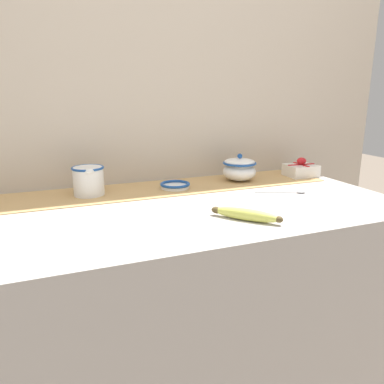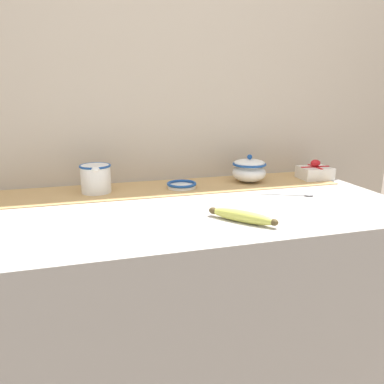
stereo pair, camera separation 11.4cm
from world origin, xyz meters
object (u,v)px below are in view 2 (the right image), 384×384
object	(u,v)px
gift_box	(315,172)
sugar_bowl	(249,170)
small_dish	(182,185)
cream_pitcher	(96,177)
banana	(242,216)
spoon	(304,195)

from	to	relation	value
gift_box	sugar_bowl	bearing A→B (deg)	175.57
small_dish	cream_pitcher	bearing A→B (deg)	176.00
sugar_bowl	banana	distance (m)	0.48
small_dish	spoon	xyz separation A→B (m)	(0.38, -0.22, -0.01)
banana	spoon	size ratio (longest dim) A/B	1.02
cream_pitcher	sugar_bowl	bearing A→B (deg)	-0.11
cream_pitcher	gift_box	bearing A→B (deg)	-1.52
spoon	cream_pitcher	bearing A→B (deg)	-174.28
sugar_bowl	banana	size ratio (longest dim) A/B	0.77
cream_pitcher	sugar_bowl	world-z (taller)	sugar_bowl
cream_pitcher	spoon	bearing A→B (deg)	-19.09
sugar_bowl	small_dish	world-z (taller)	sugar_bowl
cream_pitcher	small_dish	bearing A→B (deg)	-4.00
banana	sugar_bowl	bearing A→B (deg)	63.54
cream_pitcher	gift_box	distance (m)	0.87
small_dish	banana	xyz separation A→B (m)	(0.07, -0.41, 0.00)
cream_pitcher	banana	world-z (taller)	cream_pitcher
sugar_bowl	spoon	xyz separation A→B (m)	(0.10, -0.24, -0.05)
sugar_bowl	gift_box	bearing A→B (deg)	-4.43
cream_pitcher	sugar_bowl	size ratio (longest dim) A/B	0.96
small_dish	spoon	bearing A→B (deg)	-29.66
spoon	small_dish	bearing A→B (deg)	175.16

